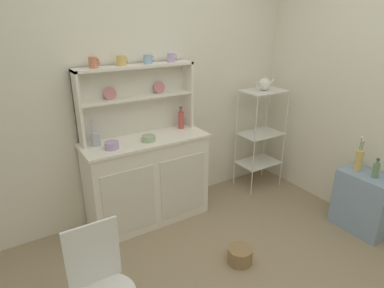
# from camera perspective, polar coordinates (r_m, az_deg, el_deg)

# --- Properties ---
(wall_back) EXTENTS (3.84, 0.05, 2.50)m
(wall_back) POSITION_cam_1_polar(r_m,az_deg,el_deg) (3.23, -7.34, 9.48)
(wall_back) COLOR silver
(wall_back) RESTS_ON ground
(hutch_cabinet) EXTENTS (1.17, 0.45, 0.86)m
(hutch_cabinet) POSITION_cam_1_polar(r_m,az_deg,el_deg) (3.20, -7.72, -6.07)
(hutch_cabinet) COLOR white
(hutch_cabinet) RESTS_ON ground
(hutch_shelf_unit) EXTENTS (1.09, 0.18, 0.65)m
(hutch_shelf_unit) POSITION_cam_1_polar(r_m,az_deg,el_deg) (3.07, -9.76, 8.53)
(hutch_shelf_unit) COLOR silver
(hutch_shelf_unit) RESTS_ON hutch_cabinet
(bakers_rack) EXTENTS (0.47, 0.33, 1.15)m
(bakers_rack) POSITION_cam_1_polar(r_m,az_deg,el_deg) (3.81, 11.86, 2.57)
(bakers_rack) COLOR silver
(bakers_rack) RESTS_ON ground
(side_shelf_blue) EXTENTS (0.28, 0.48, 0.57)m
(side_shelf_blue) POSITION_cam_1_polar(r_m,az_deg,el_deg) (3.49, 27.56, -8.98)
(side_shelf_blue) COLOR #849EBC
(side_shelf_blue) RESTS_ON ground
(wire_chair) EXTENTS (0.36, 0.36, 0.85)m
(wire_chair) POSITION_cam_1_polar(r_m,az_deg,el_deg) (2.06, -15.75, -21.98)
(wire_chair) COLOR white
(wire_chair) RESTS_ON ground
(floor_basket) EXTENTS (0.20, 0.20, 0.13)m
(floor_basket) POSITION_cam_1_polar(r_m,az_deg,el_deg) (2.88, 8.30, -18.57)
(floor_basket) COLOR #93754C
(floor_basket) RESTS_ON ground
(cup_terracotta_0) EXTENTS (0.08, 0.07, 0.09)m
(cup_terracotta_0) POSITION_cam_1_polar(r_m,az_deg,el_deg) (2.86, -16.76, 13.40)
(cup_terracotta_0) COLOR #C67556
(cup_terracotta_0) RESTS_ON hutch_shelf_unit
(cup_gold_1) EXTENTS (0.09, 0.08, 0.09)m
(cup_gold_1) POSITION_cam_1_polar(r_m,az_deg,el_deg) (2.94, -12.16, 13.98)
(cup_gold_1) COLOR #DBB760
(cup_gold_1) RESTS_ON hutch_shelf_unit
(cup_sky_2) EXTENTS (0.09, 0.08, 0.08)m
(cup_sky_2) POSITION_cam_1_polar(r_m,az_deg,el_deg) (3.03, -7.66, 14.38)
(cup_sky_2) COLOR #8EB2D1
(cup_sky_2) RESTS_ON hutch_shelf_unit
(cup_lilac_3) EXTENTS (0.09, 0.07, 0.08)m
(cup_lilac_3) POSITION_cam_1_polar(r_m,az_deg,el_deg) (3.14, -3.61, 14.76)
(cup_lilac_3) COLOR #B79ECC
(cup_lilac_3) RESTS_ON hutch_shelf_unit
(bowl_mixing_large) EXTENTS (0.12, 0.12, 0.06)m
(bowl_mixing_large) POSITION_cam_1_polar(r_m,az_deg,el_deg) (2.85, -13.76, -0.22)
(bowl_mixing_large) COLOR #B79ECC
(bowl_mixing_large) RESTS_ON hutch_cabinet
(bowl_floral_medium) EXTENTS (0.12, 0.12, 0.05)m
(bowl_floral_medium) POSITION_cam_1_polar(r_m,az_deg,el_deg) (2.96, -7.55, 0.97)
(bowl_floral_medium) COLOR #9EB78E
(bowl_floral_medium) RESTS_ON hutch_cabinet
(jam_bottle) EXTENTS (0.06, 0.06, 0.22)m
(jam_bottle) POSITION_cam_1_polar(r_m,az_deg,el_deg) (3.26, -1.91, 4.28)
(jam_bottle) COLOR #B74C47
(jam_bottle) RESTS_ON hutch_cabinet
(utensil_jar) EXTENTS (0.08, 0.08, 0.24)m
(utensil_jar) POSITION_cam_1_polar(r_m,az_deg,el_deg) (2.95, -16.44, 0.87)
(utensil_jar) COLOR #B2B7C6
(utensil_jar) RESTS_ON hutch_cabinet
(porcelain_teapot) EXTENTS (0.22, 0.13, 0.16)m
(porcelain_teapot) POSITION_cam_1_polar(r_m,az_deg,el_deg) (3.68, 12.45, 10.12)
(porcelain_teapot) COLOR white
(porcelain_teapot) RESTS_ON bakers_rack
(flower_vase) EXTENTS (0.07, 0.07, 0.33)m
(flower_vase) POSITION_cam_1_polar(r_m,az_deg,el_deg) (3.38, 26.98, -2.42)
(flower_vase) COLOR #DBB760
(flower_vase) RESTS_ON side_shelf_blue
(oil_bottle) EXTENTS (0.06, 0.06, 0.18)m
(oil_bottle) POSITION_cam_1_polar(r_m,az_deg,el_deg) (3.32, 29.30, -3.91)
(oil_bottle) COLOR #6B8C60
(oil_bottle) RESTS_ON side_shelf_blue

